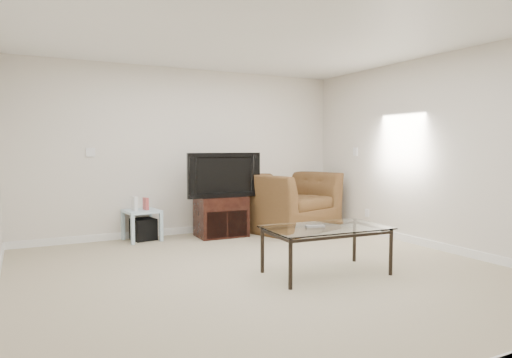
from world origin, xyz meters
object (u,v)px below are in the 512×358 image
tv_stand (221,216)px  subwoofer (143,229)px  recliner (287,192)px  coffee_table (326,250)px  television (222,175)px  side_table (142,225)px

tv_stand → subwoofer: bearing=169.0°
recliner → subwoofer: bearing=155.3°
recliner → coffee_table: 2.57m
television → coffee_table: bearing=-85.0°
television → subwoofer: 1.36m
side_table → recliner: (2.25, -0.23, 0.39)m
recliner → television: bearing=163.2°
television → subwoofer: bearing=166.0°
coffee_table → television: bearing=94.6°
television → side_table: size_ratio=2.30×
tv_stand → recliner: recliner is taller
television → coffee_table: (0.19, -2.33, -0.67)m
tv_stand → coffee_table: tv_stand is taller
side_table → recliner: size_ratio=0.32×
television → side_table: (-1.12, 0.26, -0.70)m
tv_stand → television: 0.62m
side_table → coffee_table: 2.90m
tv_stand → side_table: tv_stand is taller
tv_stand → coffee_table: bearing=-83.6°
television → recliner: bearing=1.9°
tv_stand → side_table: size_ratio=1.57×
subwoofer → recliner: size_ratio=0.22×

